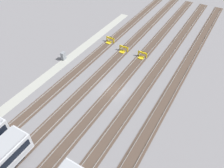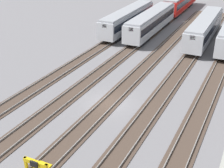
% 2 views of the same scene
% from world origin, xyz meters
% --- Properties ---
extents(ground_plane, '(400.00, 400.00, 0.00)m').
position_xyz_m(ground_plane, '(0.00, 0.00, 0.00)').
color(ground_plane, slate).
extents(service_walkway, '(54.00, 2.00, 0.01)m').
position_xyz_m(service_walkway, '(0.00, -12.53, 0.00)').
color(service_walkway, '#9E9E93').
rests_on(service_walkway, ground).
extents(rail_track_nearest, '(90.00, 2.23, 0.21)m').
position_xyz_m(rail_track_nearest, '(0.00, -8.64, 0.04)').
color(rail_track_nearest, '#47382D').
rests_on(rail_track_nearest, ground).
extents(rail_track_near_inner, '(90.00, 2.23, 0.21)m').
position_xyz_m(rail_track_near_inner, '(0.00, -4.32, 0.04)').
color(rail_track_near_inner, '#47382D').
rests_on(rail_track_near_inner, ground).
extents(rail_track_middle, '(90.00, 2.24, 0.21)m').
position_xyz_m(rail_track_middle, '(0.00, 0.00, 0.04)').
color(rail_track_middle, '#47382D').
rests_on(rail_track_middle, ground).
extents(rail_track_far_inner, '(90.00, 2.23, 0.21)m').
position_xyz_m(rail_track_far_inner, '(0.00, 4.32, 0.04)').
color(rail_track_far_inner, '#47382D').
rests_on(rail_track_far_inner, ground).
extents(rail_track_farthest, '(90.00, 2.23, 0.21)m').
position_xyz_m(rail_track_farthest, '(0.00, 8.64, 0.04)').
color(rail_track_farthest, '#47382D').
rests_on(rail_track_farthest, ground).
extents(bumper_stop_nearest_track, '(1.36, 2.01, 1.22)m').
position_xyz_m(bumper_stop_nearest_track, '(-12.66, -8.64, 0.51)').
color(bumper_stop_nearest_track, gold).
rests_on(bumper_stop_nearest_track, ground).
extents(bumper_stop_near_inner_track, '(1.35, 2.00, 1.22)m').
position_xyz_m(bumper_stop_near_inner_track, '(-11.04, -4.32, 0.51)').
color(bumper_stop_near_inner_track, gold).
rests_on(bumper_stop_near_inner_track, ground).
extents(bumper_stop_middle_track, '(1.35, 2.00, 1.22)m').
position_xyz_m(bumper_stop_middle_track, '(-11.12, 0.00, 0.51)').
color(bumper_stop_middle_track, gold).
rests_on(bumper_stop_middle_track, ground).
extents(electrical_cabinet, '(0.90, 0.73, 1.60)m').
position_xyz_m(electrical_cabinet, '(-2.40, -13.29, 0.80)').
color(electrical_cabinet, gray).
rests_on(electrical_cabinet, ground).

